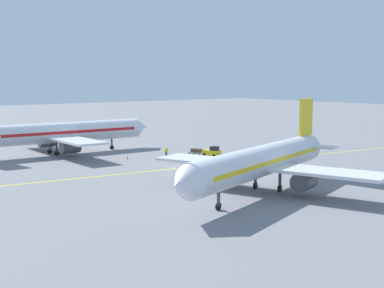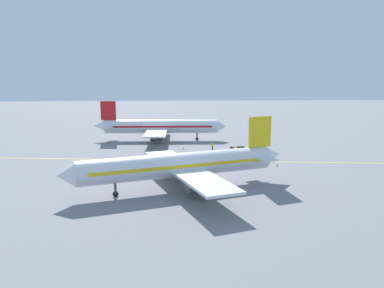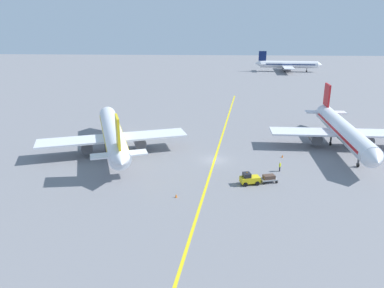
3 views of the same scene
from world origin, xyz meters
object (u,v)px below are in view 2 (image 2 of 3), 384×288
at_px(airplane_at_gate, 182,165).
at_px(traffic_cone_near_nose, 277,165).
at_px(baggage_tug_white, 240,151).
at_px(airplane_adjacent_stand, 160,127).
at_px(traffic_cone_mid_apron, 183,148).
at_px(baggage_cart_trailing, 234,149).
at_px(ground_crew_worker, 212,146).

distance_m(airplane_at_gate, traffic_cone_near_nose, 23.50).
relative_size(airplane_at_gate, baggage_tug_white, 10.53).
height_order(airplane_adjacent_stand, traffic_cone_mid_apron, airplane_adjacent_stand).
relative_size(airplane_at_gate, traffic_cone_mid_apron, 62.90).
distance_m(airplane_adjacent_stand, baggage_cart_trailing, 24.31).
height_order(baggage_tug_white, traffic_cone_near_nose, baggage_tug_white).
distance_m(ground_crew_worker, traffic_cone_near_nose, 19.88).
bearing_deg(traffic_cone_near_nose, traffic_cone_mid_apron, 43.16).
relative_size(ground_crew_worker, traffic_cone_mid_apron, 3.05).
xyz_separation_m(airplane_at_gate, ground_crew_worker, (30.63, -8.12, -2.80)).
height_order(baggage_cart_trailing, traffic_cone_near_nose, baggage_cart_trailing).
bearing_deg(baggage_cart_trailing, airplane_at_gate, 155.61).
bearing_deg(airplane_adjacent_stand, baggage_tug_white, -137.89).
bearing_deg(airplane_at_gate, baggage_cart_trailing, -24.39).
distance_m(baggage_tug_white, baggage_cart_trailing, 3.30).
distance_m(baggage_tug_white, ground_crew_worker, 7.91).
height_order(airplane_at_gate, traffic_cone_mid_apron, airplane_at_gate).
bearing_deg(airplane_adjacent_stand, traffic_cone_near_nose, -143.28).
height_order(airplane_at_gate, baggage_tug_white, airplane_at_gate).
height_order(baggage_cart_trailing, traffic_cone_mid_apron, baggage_cart_trailing).
xyz_separation_m(airplane_adjacent_stand, baggage_cart_trailing, (-16.86, -17.27, -2.95)).
height_order(airplane_adjacent_stand, traffic_cone_near_nose, airplane_adjacent_stand).
bearing_deg(airplane_adjacent_stand, airplane_at_gate, -174.24).
relative_size(baggage_cart_trailing, ground_crew_worker, 1.71).
xyz_separation_m(ground_crew_worker, traffic_cone_near_nose, (-16.82, -10.59, -0.63)).
relative_size(airplane_at_gate, ground_crew_worker, 20.59).
relative_size(airplane_at_gate, baggage_cart_trailing, 12.04).
height_order(airplane_at_gate, airplane_adjacent_stand, same).
height_order(baggage_tug_white, baggage_cart_trailing, baggage_tug_white).
distance_m(baggage_tug_white, traffic_cone_mid_apron, 14.30).
bearing_deg(traffic_cone_mid_apron, baggage_tug_white, -121.17).
distance_m(airplane_at_gate, baggage_tug_white, 28.51).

